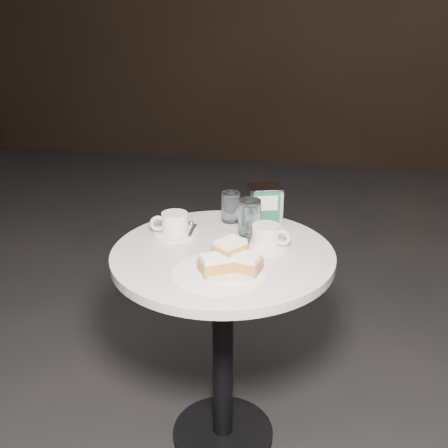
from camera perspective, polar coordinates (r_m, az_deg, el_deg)
ground at (r=2.18m, az=-0.11°, el=-20.73°), size 7.00×7.00×0.00m
cafe_table at (r=1.85m, az=-0.12°, el=-8.35°), size 0.70×0.70×0.74m
sugar_spill at (r=1.63m, az=-0.55°, el=-4.94°), size 0.33×0.33×0.00m
beignet_plate at (r=1.62m, az=0.61°, el=-3.82°), size 0.21×0.21×0.08m
coffee_cup_left at (r=1.86m, az=-5.06°, el=-0.15°), size 0.19×0.19×0.08m
coffee_cup_right at (r=1.77m, az=4.29°, el=-1.41°), size 0.17×0.17×0.08m
water_glass_left at (r=1.96m, az=0.70°, el=1.71°), size 0.08×0.08×0.11m
water_glass_right at (r=1.86m, az=2.61°, el=0.64°), size 0.08×0.08×0.12m
napkin_dispenser at (r=1.95m, az=4.10°, el=1.99°), size 0.14×0.12×0.13m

